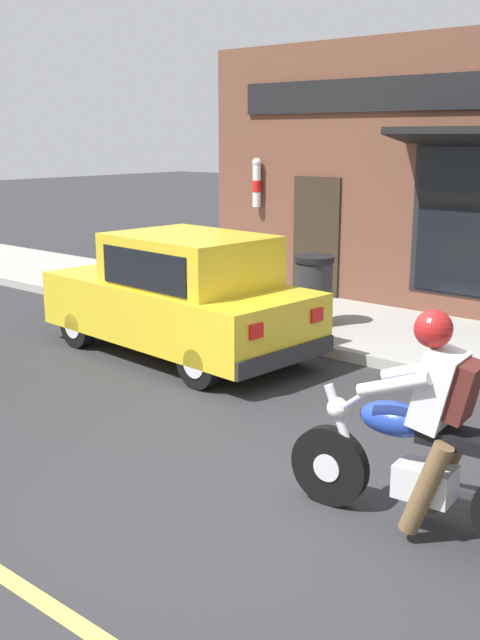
{
  "coord_description": "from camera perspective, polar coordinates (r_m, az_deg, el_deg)",
  "views": [
    {
      "loc": [
        -4.07,
        -3.5,
        2.73
      ],
      "look_at": [
        1.47,
        1.2,
        0.95
      ],
      "focal_mm": 42.0,
      "sensor_mm": 36.0,
      "label": 1
    }
  ],
  "objects": [
    {
      "name": "sidewalk_curb",
      "position": [
        11.39,
        4.25,
        0.24
      ],
      "size": [
        2.6,
        22.0,
        0.14
      ],
      "primitive_type": "cube",
      "color": "#9E9B93",
      "rests_on": "ground"
    },
    {
      "name": "ground_plane",
      "position": [
        6.02,
        -0.38,
        -13.21
      ],
      "size": [
        80.0,
        80.0,
        0.0
      ],
      "primitive_type": "plane",
      "color": "#2B2B2D"
    },
    {
      "name": "car_hatchback",
      "position": [
        9.49,
        -4.54,
        1.78
      ],
      "size": [
        1.92,
        3.89,
        1.57
      ],
      "color": "black",
      "rests_on": "ground"
    },
    {
      "name": "motorcycle_with_rider",
      "position": [
        5.4,
        13.82,
        -9.01
      ],
      "size": [
        0.61,
        2.02,
        1.62
      ],
      "color": "black",
      "rests_on": "ground"
    },
    {
      "name": "trash_bin",
      "position": [
        10.57,
        5.63,
        2.28
      ],
      "size": [
        0.56,
        0.56,
        0.98
      ],
      "color": "#2D2D33",
      "rests_on": "sidewalk_curb"
    }
  ]
}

